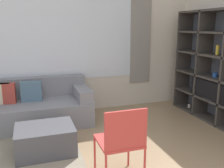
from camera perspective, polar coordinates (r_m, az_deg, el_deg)
name	(u,v)px	position (r m, az deg, el deg)	size (l,w,h in m)	color
wall_back	(59,42)	(4.80, -11.96, 9.32)	(6.53, 0.11, 2.70)	beige
couch_main	(33,108)	(4.48, -17.68, -5.17)	(1.91, 0.90, 0.75)	gray
ottoman	(45,140)	(3.49, -14.99, -12.19)	(0.75, 0.59, 0.37)	#47474C
folding_chair	(121,139)	(2.62, 2.19, -12.40)	(0.44, 0.46, 0.86)	#CC3D38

